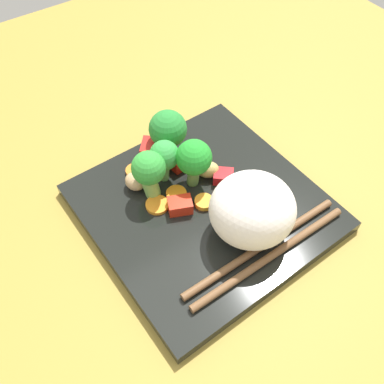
{
  "coord_description": "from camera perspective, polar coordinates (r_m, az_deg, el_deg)",
  "views": [
    {
      "loc": [
        -24.11,
        18.4,
        42.19
      ],
      "look_at": [
        0.94,
        1.06,
        3.48
      ],
      "focal_mm": 40.3,
      "sensor_mm": 36.0,
      "label": 1
    }
  ],
  "objects": [
    {
      "name": "pepper_chunk_1",
      "position": [
        0.54,
        -1.91,
        4.01
      ],
      "size": [
        2.18,
        2.0,
        1.87
      ],
      "primitive_type": "cube",
      "rotation": [
        0.0,
        0.0,
        3.2
      ],
      "color": "red",
      "rests_on": "square_plate"
    },
    {
      "name": "pepper_chunk_0",
      "position": [
        0.55,
        -5.52,
        5.63
      ],
      "size": [
        3.54,
        3.47,
        2.07
      ],
      "primitive_type": "cube",
      "rotation": [
        0.0,
        0.0,
        2.42
      ],
      "color": "red",
      "rests_on": "square_plate"
    },
    {
      "name": "carrot_slice_2",
      "position": [
        0.54,
        -7.59,
        2.78
      ],
      "size": [
        3.02,
        3.02,
        0.55
      ],
      "primitive_type": "cylinder",
      "rotation": [
        0.0,
        0.0,
        0.48
      ],
      "color": "orange",
      "rests_on": "square_plate"
    },
    {
      "name": "ground_plane",
      "position": [
        0.53,
        1.53,
        -3.16
      ],
      "size": [
        110.0,
        110.0,
        2.0
      ],
      "primitive_type": "cube",
      "color": "olive"
    },
    {
      "name": "broccoli_floret_3",
      "position": [
        0.49,
        -5.73,
        2.85
      ],
      "size": [
        3.99,
        3.99,
        6.49
      ],
      "color": "#7CB255",
      "rests_on": "square_plate"
    },
    {
      "name": "carrot_slice_3",
      "position": [
        0.51,
        -4.62,
        -1.71
      ],
      "size": [
        3.85,
        3.85,
        0.45
      ],
      "primitive_type": "cylinder",
      "rotation": [
        0.0,
        0.0,
        5.44
      ],
      "color": "orange",
      "rests_on": "square_plate"
    },
    {
      "name": "chopstick_pair",
      "position": [
        0.47,
        9.76,
        -7.77
      ],
      "size": [
        2.46,
        20.77,
        0.85
      ],
      "rotation": [
        0.0,
        0.0,
        4.72
      ],
      "color": "brown",
      "rests_on": "square_plate"
    },
    {
      "name": "rice_mound",
      "position": [
        0.46,
        7.98,
        -2.34
      ],
      "size": [
        12.49,
        12.6,
        7.89
      ],
      "primitive_type": "ellipsoid",
      "rotation": [
        0.0,
        0.0,
        2.56
      ],
      "color": "white",
      "rests_on": "square_plate"
    },
    {
      "name": "broccoli_floret_1",
      "position": [
        0.51,
        -3.68,
        4.73
      ],
      "size": [
        3.6,
        3.6,
        5.83
      ],
      "color": "#65A354",
      "rests_on": "square_plate"
    },
    {
      "name": "chicken_piece_0",
      "position": [
        0.52,
        -7.54,
        1.4
      ],
      "size": [
        3.08,
        2.8,
        2.07
      ],
      "primitive_type": "ellipsoid",
      "rotation": [
        0.0,
        0.0,
        3.38
      ],
      "color": "tan",
      "rests_on": "square_plate"
    },
    {
      "name": "square_plate",
      "position": [
        0.51,
        1.57,
        -2.04
      ],
      "size": [
        26.4,
        26.4,
        1.48
      ],
      "primitive_type": "cube",
      "rotation": [
        0.0,
        0.0,
        0.03
      ],
      "color": "black",
      "rests_on": "ground_plane"
    },
    {
      "name": "broccoli_floret_0",
      "position": [
        0.54,
        -3.22,
        8.24
      ],
      "size": [
        4.77,
        4.77,
        6.32
      ],
      "color": "#6BB24A",
      "rests_on": "square_plate"
    },
    {
      "name": "chicken_piece_3",
      "position": [
        0.54,
        -4.52,
        4.16
      ],
      "size": [
        3.57,
        2.87,
        1.87
      ],
      "primitive_type": "ellipsoid",
      "rotation": [
        0.0,
        0.0,
        3.31
      ],
      "color": "tan",
      "rests_on": "square_plate"
    },
    {
      "name": "chicken_piece_2",
      "position": [
        0.53,
        2.1,
        2.99
      ],
      "size": [
        3.26,
        3.44,
        2.15
      ],
      "primitive_type": "ellipsoid",
      "rotation": [
        0.0,
        0.0,
        4.11
      ],
      "color": "tan",
      "rests_on": "square_plate"
    },
    {
      "name": "pepper_chunk_2",
      "position": [
        0.5,
        -1.59,
        -1.77
      ],
      "size": [
        2.96,
        3.33,
        1.55
      ],
      "primitive_type": "cube",
      "rotation": [
        0.0,
        0.0,
        1.16
      ],
      "color": "red",
      "rests_on": "square_plate"
    },
    {
      "name": "pepper_chunk_3",
      "position": [
        0.53,
        4.16,
        2.07
      ],
      "size": [
        3.06,
        3.1,
        1.35
      ],
      "primitive_type": "cube",
      "rotation": [
        0.0,
        0.0,
        0.86
      ],
      "color": "red",
      "rests_on": "square_plate"
    },
    {
      "name": "broccoli_floret_2",
      "position": [
        0.5,
        0.25,
        4.43
      ],
      "size": [
        4.26,
        4.26,
        6.51
      ],
      "color": "#619247",
      "rests_on": "square_plate"
    },
    {
      "name": "carrot_slice_4",
      "position": [
        0.55,
        0.5,
        4.82
      ],
      "size": [
        3.96,
        3.96,
        0.6
      ],
      "primitive_type": "cylinder",
      "rotation": [
        0.0,
        0.0,
        3.67
      ],
      "color": "orange",
      "rests_on": "square_plate"
    },
    {
      "name": "carrot_slice_0",
      "position": [
        0.51,
        2.22,
        -1.32
      ],
      "size": [
        3.05,
        3.05,
        0.66
      ],
      "primitive_type": "cylinder",
      "rotation": [
        0.0,
        0.0,
        5.78
      ],
      "color": "orange",
      "rests_on": "square_plate"
    },
    {
      "name": "carrot_slice_1",
      "position": [
        0.51,
        -2.08,
        -0.29
      ],
      "size": [
        3.4,
        3.4,
        0.63
      ],
      "primitive_type": "cylinder",
      "rotation": [
        0.0,
        0.0,
        3.74
      ],
      "color": "orange",
      "rests_on": "square_plate"
    }
  ]
}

